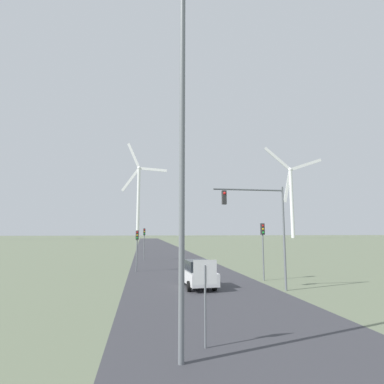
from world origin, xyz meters
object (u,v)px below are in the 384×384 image
at_px(streetlamp, 182,112).
at_px(traffic_light_post_mid_left, 144,237).
at_px(car_approaching, 198,274).
at_px(stop_sign_near, 205,286).
at_px(traffic_light_mast_overhead, 261,216).
at_px(wind_turbine_left, 139,194).
at_px(traffic_light_post_near_right, 263,239).
at_px(traffic_light_post_near_left, 137,241).
at_px(wind_turbine_center, 291,194).

height_order(streetlamp, traffic_light_post_mid_left, streetlamp).
bearing_deg(car_approaching, stop_sign_near, -99.35).
distance_m(traffic_light_post_mid_left, traffic_light_mast_overhead, 23.77).
distance_m(stop_sign_near, wind_turbine_left, 205.77).
bearing_deg(traffic_light_post_near_right, traffic_light_post_near_left, 144.78).
distance_m(streetlamp, traffic_light_mast_overhead, 11.93).
bearing_deg(wind_turbine_center, traffic_light_post_near_right, -118.74).
bearing_deg(traffic_light_post_mid_left, traffic_light_post_near_right, -63.66).
bearing_deg(traffic_light_post_near_right, streetlamp, -121.23).
xyz_separation_m(traffic_light_post_near_left, wind_turbine_left, (-2.54, 184.16, 27.22)).
bearing_deg(wind_turbine_center, stop_sign_near, -118.86).
bearing_deg(traffic_light_post_near_left, wind_turbine_center, 57.16).
bearing_deg(traffic_light_mast_overhead, traffic_light_post_near_right, 66.23).
xyz_separation_m(traffic_light_post_near_left, car_approaching, (4.30, -9.12, -1.94)).
height_order(traffic_light_post_near_right, traffic_light_post_mid_left, traffic_light_post_near_right).
distance_m(stop_sign_near, wind_turbine_center, 185.87).
height_order(stop_sign_near, car_approaching, stop_sign_near).
height_order(stop_sign_near, traffic_light_post_mid_left, traffic_light_post_mid_left).
bearing_deg(traffic_light_mast_overhead, stop_sign_near, -122.99).
bearing_deg(wind_turbine_center, streetlamp, -118.96).
relative_size(streetlamp, traffic_light_post_mid_left, 2.98).
xyz_separation_m(traffic_light_post_near_right, car_approaching, (-5.62, -2.12, -2.32)).
distance_m(traffic_light_post_mid_left, wind_turbine_left, 174.80).
bearing_deg(streetlamp, wind_turbine_left, 91.17).
height_order(traffic_light_post_near_right, wind_turbine_left, wind_turbine_left).
bearing_deg(stop_sign_near, wind_turbine_left, 91.44).
bearing_deg(stop_sign_near, traffic_light_mast_overhead, 57.01).
relative_size(traffic_light_post_mid_left, wind_turbine_center, 0.07).
height_order(traffic_light_mast_overhead, wind_turbine_left, wind_turbine_left).
bearing_deg(traffic_light_post_mid_left, wind_turbine_left, 91.10).
bearing_deg(wind_turbine_left, traffic_light_post_near_left, -89.21).
bearing_deg(car_approaching, streetlamp, -103.00).
relative_size(traffic_light_mast_overhead, car_approaching, 1.61).
height_order(traffic_light_post_near_left, traffic_light_mast_overhead, traffic_light_mast_overhead).
xyz_separation_m(traffic_light_post_mid_left, wind_turbine_left, (-3.30, 172.67, 26.99)).
relative_size(streetlamp, traffic_light_post_near_right, 2.84).
xyz_separation_m(traffic_light_post_mid_left, traffic_light_mast_overhead, (7.37, -22.53, 1.73)).
height_order(streetlamp, traffic_light_mast_overhead, streetlamp).
bearing_deg(streetlamp, car_approaching, 77.00).
height_order(stop_sign_near, traffic_light_post_near_right, traffic_light_post_near_right).
bearing_deg(traffic_light_post_near_left, stop_sign_near, -82.54).
bearing_deg(traffic_light_post_near_left, traffic_light_mast_overhead, -53.62).
height_order(traffic_light_post_near_left, traffic_light_post_mid_left, traffic_light_post_mid_left).
bearing_deg(wind_turbine_center, traffic_light_mast_overhead, -118.62).
bearing_deg(wind_turbine_left, stop_sign_near, -88.56).
distance_m(stop_sign_near, traffic_light_post_mid_left, 31.18).
distance_m(traffic_light_mast_overhead, wind_turbine_center, 175.39).
xyz_separation_m(car_approaching, wind_turbine_left, (-6.84, 193.28, 29.16)).
height_order(wind_turbine_left, wind_turbine_center, wind_turbine_left).
relative_size(traffic_light_post_near_left, wind_turbine_center, 0.07).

